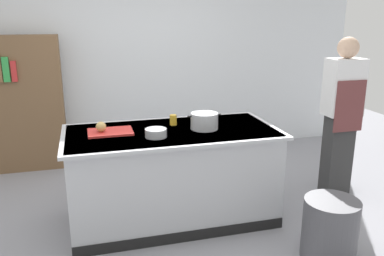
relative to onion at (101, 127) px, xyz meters
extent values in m
plane|color=gray|center=(0.64, -0.06, -0.97)|extent=(10.00, 10.00, 0.00)
cube|color=silver|center=(0.64, 2.04, 0.53)|extent=(6.40, 0.12, 3.00)
cube|color=#B7BABF|center=(0.64, -0.06, -0.52)|extent=(1.90, 0.90, 0.90)
cube|color=#B7BABF|center=(0.64, -0.06, -0.08)|extent=(1.98, 0.98, 0.03)
cube|color=black|center=(0.64, -0.52, -0.92)|extent=(1.90, 0.01, 0.10)
cube|color=red|center=(0.08, 0.01, -0.06)|extent=(0.40, 0.28, 0.02)
sphere|color=tan|center=(0.00, 0.00, 0.00)|extent=(0.09, 0.09, 0.09)
cylinder|color=#B7BABF|center=(0.94, -0.09, 0.01)|extent=(0.26, 0.26, 0.15)
cube|color=black|center=(0.80, -0.09, 0.06)|extent=(0.04, 0.02, 0.01)
cube|color=black|center=(1.09, -0.09, 0.06)|extent=(0.04, 0.02, 0.01)
cylinder|color=#B7BABF|center=(0.46, -0.23, -0.03)|extent=(0.19, 0.19, 0.08)
cylinder|color=yellow|center=(0.69, 0.12, -0.02)|extent=(0.07, 0.07, 0.10)
cylinder|color=#4C4C51|center=(1.72, -1.05, -0.71)|extent=(0.44, 0.44, 0.51)
cube|color=#323232|center=(2.52, 0.04, -0.52)|extent=(0.28, 0.20, 0.90)
cube|color=white|center=(2.52, 0.04, 0.23)|extent=(0.38, 0.24, 0.60)
sphere|color=#D3AA8C|center=(2.52, 0.04, 0.64)|extent=(0.22, 0.22, 0.22)
cube|color=brown|center=(2.52, -0.08, 0.05)|extent=(0.34, 0.02, 0.54)
cube|color=brown|center=(-0.94, 1.74, -0.12)|extent=(1.10, 0.28, 1.70)
cube|color=green|center=(-1.00, 1.58, 0.35)|extent=(0.07, 0.03, 0.29)
cube|color=red|center=(-0.91, 1.58, 0.32)|extent=(0.06, 0.03, 0.25)
camera|label=1|loc=(-0.12, -3.54, 0.97)|focal=37.34mm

